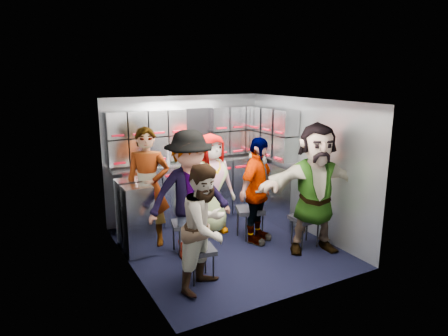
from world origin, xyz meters
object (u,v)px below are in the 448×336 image
jump_seat_near_left (200,252)px  jump_seat_near_right (305,220)px  attendant_arc_e (316,189)px  jump_seat_center (206,206)px  attendant_arc_a (206,227)px  attendant_arc_d (257,191)px  jump_seat_mid_left (185,225)px  attendant_standing (148,187)px  attendant_arc_c (211,184)px  jump_seat_mid_right (250,212)px  attendant_arc_b (190,195)px

jump_seat_near_left → jump_seat_near_right: 1.78m
jump_seat_near_right → attendant_arc_e: size_ratio=0.25×
jump_seat_center → attendant_arc_e: bearing=-57.3°
attendant_arc_a → attendant_arc_e: 1.79m
attendant_arc_d → jump_seat_mid_left: bearing=138.8°
attendant_standing → jump_seat_mid_left: bearing=-25.7°
attendant_arc_c → attendant_standing: bearing=177.2°
jump_seat_mid_right → jump_seat_near_left: bearing=-146.4°
jump_seat_mid_left → attendant_arc_c: 0.89m
jump_seat_mid_right → attendant_arc_b: attendant_arc_b is taller
attendant_arc_a → attendant_arc_c: attendant_arc_c is taller
attendant_arc_b → attendant_arc_c: size_ratio=1.11×
jump_seat_near_left → jump_seat_mid_right: 1.48m
attendant_arc_b → attendant_standing: bearing=125.9°
jump_seat_center → jump_seat_mid_right: bearing=-58.1°
jump_seat_mid_left → attendant_arc_b: bearing=-90.0°
jump_seat_near_right → attendant_arc_c: attendant_arc_c is taller
jump_seat_near_left → attendant_arc_e: (1.77, -0.00, 0.55)m
attendant_arc_b → attendant_arc_d: attendant_arc_b is taller
jump_seat_near_right → attendant_arc_e: (-0.00, -0.18, 0.52)m
attendant_arc_b → attendant_arc_e: attendant_arc_e is taller
jump_seat_center → attendant_arc_e: attendant_arc_e is taller
jump_seat_center → attendant_arc_b: attendant_arc_b is taller
attendant_arc_d → attendant_arc_e: size_ratio=0.86×
jump_seat_mid_right → attendant_arc_d: attendant_arc_d is taller
jump_seat_mid_right → jump_seat_near_right: 0.84m
attendant_standing → attendant_arc_a: attendant_standing is taller
attendant_arc_c → attendant_arc_b: bearing=-137.3°
attendant_arc_a → attendant_arc_d: bearing=1.7°
jump_seat_mid_right → attendant_standing: attendant_standing is taller
jump_seat_near_right → attendant_arc_c: (-0.96, 1.13, 0.39)m
jump_seat_center → jump_seat_near_right: size_ratio=0.99×
jump_seat_mid_right → jump_seat_near_right: bearing=-49.9°
attendant_standing → attendant_arc_d: bearing=1.2°
jump_seat_mid_right → attendant_arc_e: attendant_arc_e is taller
attendant_standing → attendant_arc_e: (1.97, -1.32, 0.05)m
jump_seat_mid_right → attendant_arc_b: 1.17m
jump_seat_near_left → attendant_arc_a: size_ratio=0.28×
attendant_arc_e → jump_seat_center: bearing=143.1°
attendant_arc_a → jump_seat_near_left: bearing=58.1°
attendant_standing → attendant_arc_a: 1.51m
jump_seat_center → attendant_arc_e: size_ratio=0.24×
jump_seat_near_left → attendant_arc_d: attendant_arc_d is taller
jump_seat_mid_left → jump_seat_mid_right: 1.06m
attendant_arc_c → attendant_arc_d: attendant_arc_d is taller
jump_seat_mid_left → attendant_arc_c: attendant_arc_c is taller
attendant_standing → attendant_arc_d: attendant_standing is taller
attendant_arc_a → attendant_arc_e: size_ratio=0.82×
jump_seat_center → attendant_arc_a: 1.89m
jump_seat_mid_right → jump_seat_center: bearing=121.9°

